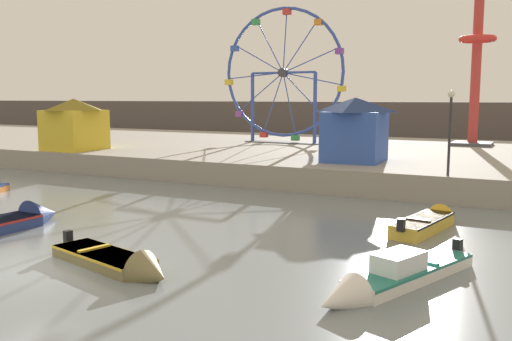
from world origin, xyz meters
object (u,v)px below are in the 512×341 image
at_px(ferris_wheel_blue_frame, 283,75).
at_px(promenade_lamp_near, 450,120).
at_px(carnival_booth_yellow_awning, 74,123).
at_px(carnival_booth_blue_tent, 355,128).
at_px(motorboat_olive_wood, 122,264).
at_px(motorboat_mustard_yellow, 430,221).
at_px(drop_tower_red_tower, 477,53).
at_px(motorboat_white_red_stripe, 389,278).
at_px(motorboat_navy_blue, 5,223).

relative_size(ferris_wheel_blue_frame, promenade_lamp_near, 2.71).
relative_size(ferris_wheel_blue_frame, carnival_booth_yellow_awning, 2.67).
xyz_separation_m(carnival_booth_blue_tent, promenade_lamp_near, (5.58, -3.67, 0.69)).
distance_m(motorboat_olive_wood, carnival_booth_blue_tent, 18.59).
distance_m(motorboat_mustard_yellow, drop_tower_red_tower, 24.57).
distance_m(motorboat_white_red_stripe, ferris_wheel_blue_frame, 30.74).
bearing_deg(motorboat_mustard_yellow, ferris_wheel_blue_frame, 48.64).
bearing_deg(motorboat_navy_blue, carnival_booth_blue_tent, -24.75).
relative_size(motorboat_white_red_stripe, motorboat_olive_wood, 1.23).
xyz_separation_m(drop_tower_red_tower, carnival_booth_yellow_awning, (-23.80, -16.28, -4.97)).
bearing_deg(carnival_booth_blue_tent, carnival_booth_yellow_awning, -176.36).
bearing_deg(drop_tower_red_tower, motorboat_olive_wood, -100.04).
relative_size(motorboat_mustard_yellow, carnival_booth_yellow_awning, 1.25).
height_order(motorboat_olive_wood, promenade_lamp_near, promenade_lamp_near).
xyz_separation_m(ferris_wheel_blue_frame, promenade_lamp_near, (14.45, -13.46, -2.73)).
bearing_deg(ferris_wheel_blue_frame, motorboat_mustard_yellow, -52.14).
bearing_deg(carnival_booth_yellow_awning, carnival_booth_blue_tent, 5.35).
height_order(motorboat_navy_blue, motorboat_olive_wood, motorboat_navy_blue).
relative_size(motorboat_navy_blue, ferris_wheel_blue_frame, 0.59).
distance_m(motorboat_navy_blue, drop_tower_red_tower, 34.24).
distance_m(motorboat_mustard_yellow, promenade_lamp_near, 6.46).
distance_m(motorboat_navy_blue, motorboat_olive_wood, 7.36).
distance_m(motorboat_navy_blue, ferris_wheel_blue_frame, 27.05).
bearing_deg(motorboat_mustard_yellow, promenade_lamp_near, 12.80).
bearing_deg(ferris_wheel_blue_frame, motorboat_olive_wood, -74.44).
height_order(ferris_wheel_blue_frame, drop_tower_red_tower, drop_tower_red_tower).
bearing_deg(promenade_lamp_near, ferris_wheel_blue_frame, 137.04).
xyz_separation_m(motorboat_white_red_stripe, ferris_wheel_blue_frame, (-14.90, 26.14, 6.30)).
distance_m(ferris_wheel_blue_frame, carnival_booth_blue_tent, 13.64).
bearing_deg(motorboat_olive_wood, drop_tower_red_tower, 94.53).
relative_size(carnival_booth_yellow_awning, promenade_lamp_near, 1.01).
height_order(motorboat_white_red_stripe, carnival_booth_blue_tent, carnival_booth_blue_tent).
bearing_deg(promenade_lamp_near, drop_tower_red_tower, 92.76).
bearing_deg(motorboat_olive_wood, carnival_booth_yellow_awning, 152.50).
xyz_separation_m(drop_tower_red_tower, carnival_booth_blue_tent, (-4.72, -14.23, -4.94)).
xyz_separation_m(motorboat_olive_wood, drop_tower_red_tower, (5.76, 32.56, 7.88)).
height_order(motorboat_mustard_yellow, promenade_lamp_near, promenade_lamp_near).
bearing_deg(promenade_lamp_near, motorboat_navy_blue, -136.98).
bearing_deg(motorboat_olive_wood, ferris_wheel_blue_frame, 120.12).
distance_m(drop_tower_red_tower, promenade_lamp_near, 18.41).
xyz_separation_m(motorboat_white_red_stripe, carnival_booth_blue_tent, (-6.03, 16.35, 2.88)).
distance_m(motorboat_navy_blue, motorboat_white_red_stripe, 14.21).
bearing_deg(motorboat_white_red_stripe, carnival_booth_yellow_awning, -98.89).
xyz_separation_m(motorboat_navy_blue, motorboat_white_red_stripe, (14.21, 0.15, 0.03)).
bearing_deg(carnival_booth_yellow_awning, motorboat_mustard_yellow, -16.51).
distance_m(carnival_booth_yellow_awning, carnival_booth_blue_tent, 19.19).
distance_m(motorboat_mustard_yellow, carnival_booth_blue_tent, 11.11).
bearing_deg(motorboat_mustard_yellow, motorboat_white_red_stripe, -167.16).
height_order(motorboat_navy_blue, drop_tower_red_tower, drop_tower_red_tower).
distance_m(motorboat_olive_wood, promenade_lamp_near, 16.49).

